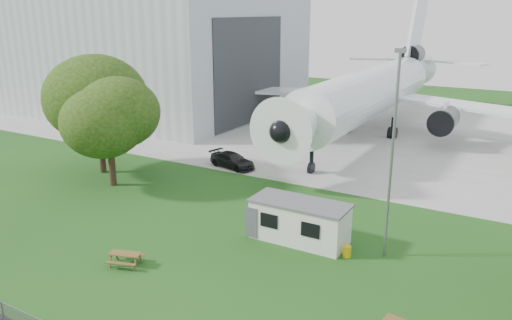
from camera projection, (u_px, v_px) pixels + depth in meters
The scene contains 10 objects.
ground at pixel (212, 266), 28.57m from camera, with size 160.00×160.00×0.00m, color #29601D.
concrete_apron at pixel (392, 132), 60.08m from camera, with size 120.00×46.00×0.03m, color #B7B7B2.
hangar at pixel (138, 43), 73.89m from camera, with size 43.00×31.00×18.55m.
airliner at pixel (374, 89), 57.75m from camera, with size 46.36×47.73×17.69m.
site_cabin at pixel (300, 221), 31.36m from camera, with size 6.75×2.70×2.62m.
picnic_west at pixel (126, 265), 28.64m from camera, with size 1.80×1.50×0.76m, color brown, non-canonical shape.
lamp_mast at pixel (392, 159), 28.06m from camera, with size 0.16×0.16×12.00m, color slate.
tree_west_big at pixel (97, 105), 43.41m from camera, with size 9.39×9.39×10.82m.
tree_west_small at pixel (108, 120), 40.20m from camera, with size 6.95×6.95×9.01m.
car_apron_van at pixel (232, 160), 46.23m from camera, with size 1.92×4.73×1.37m, color black.
Camera 1 is at (15.01, -20.91, 14.04)m, focal length 35.00 mm.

